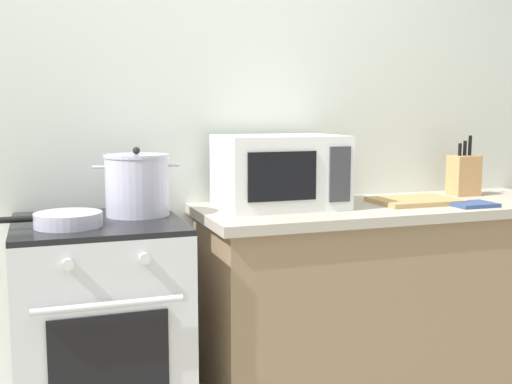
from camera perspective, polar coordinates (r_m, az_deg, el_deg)
The scene contains 10 objects.
back_wall at distance 2.81m, azimuth -1.82°, elevation 6.00°, with size 4.40×0.10×2.50m, color silver.
lower_cabinet_right at distance 2.88m, azimuth 12.09°, elevation -10.53°, with size 1.64×0.56×0.88m, color #8C7051.
countertop_right at distance 2.77m, azimuth 12.35°, elevation -1.45°, with size 1.70×0.60×0.04m, color #ADA393.
stove at distance 2.47m, azimuth -13.94°, elevation -13.12°, with size 0.60×0.64×0.92m.
stock_pot at distance 2.43m, azimuth -10.81°, elevation 0.66°, with size 0.33×0.25×0.26m.
frying_pan at distance 2.26m, azimuth -16.97°, elevation -2.43°, with size 0.43×0.23×0.05m.
microwave at distance 2.58m, azimuth 2.19°, elevation 1.87°, with size 0.50×0.37×0.30m.
cutting_board at distance 2.81m, azimuth 14.34°, elevation -0.78°, with size 0.36×0.26×0.02m, color tan.
knife_block at distance 3.12m, azimuth 18.46°, elevation 1.49°, with size 0.13×0.10×0.28m.
oven_mitt at distance 2.78m, azimuth 19.19°, elevation -1.08°, with size 0.18×0.14×0.02m, color #33477A.
Camera 1 is at (-0.54, -1.71, 1.32)m, focal length 43.77 mm.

